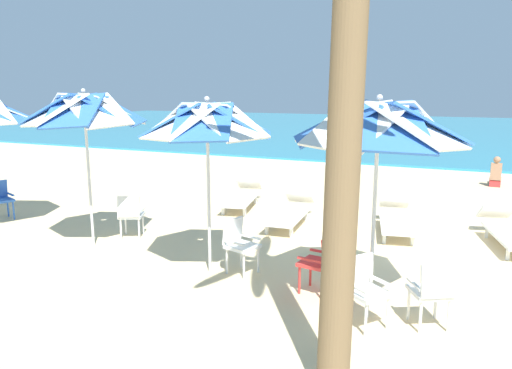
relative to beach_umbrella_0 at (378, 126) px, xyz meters
name	(u,v)px	position (x,y,z in m)	size (l,w,h in m)	color
ground_plane	(431,245)	(0.56, 3.05, -2.42)	(80.00, 80.00, 0.00)	beige
sea	(462,131)	(0.56, 30.35, -2.37)	(80.00, 36.00, 0.10)	teal
surf_foam	(451,172)	(0.56, 12.05, -2.41)	(80.00, 0.70, 0.01)	white
beach_umbrella_0	(378,126)	(0.00, 0.00, 0.00)	(2.26, 2.26, 2.81)	silver
plastic_chair_0	(364,286)	(0.02, -0.57, -1.92)	(0.63, 0.62, 0.87)	white
plastic_chair_1	(321,260)	(-0.72, 0.10, -1.92)	(0.53, 0.50, 0.87)	red
plastic_chair_2	(432,290)	(0.79, -0.35, -1.92)	(0.60, 0.62, 0.87)	white
beach_umbrella_1	(207,122)	(-2.57, 0.19, -0.03)	(2.07, 2.07, 2.77)	silver
plastic_chair_3	(239,242)	(-2.14, 0.37, -1.92)	(0.56, 0.54, 0.87)	white
beach_umbrella_2	(85,111)	(-5.25, 0.50, 0.07)	(2.19, 2.19, 2.89)	silver
plastic_chair_4	(131,213)	(-4.87, 1.14, -1.92)	(0.58, 0.60, 0.87)	white
plastic_chair_6	(0,197)	(-8.44, 1.10, -1.92)	(0.59, 0.57, 0.87)	blue
sun_lounger_0	(509,231)	(1.86, 3.62, -2.14)	(1.11, 2.23, 0.62)	white
sun_lounger_1	(396,218)	(-0.18, 3.67, -2.14)	(1.04, 2.23, 0.62)	white
sun_lounger_2	(290,212)	(-2.35, 3.30, -2.14)	(0.80, 2.19, 0.62)	white
sun_lounger_3	(242,196)	(-3.98, 4.31, -2.14)	(1.07, 2.23, 0.62)	white
palm_tree_2	(351,29)	(0.06, -1.93, 0.95)	(2.57, 2.83, 5.57)	brown
cooler_box	(338,247)	(-0.85, 1.63, -2.22)	(0.50, 0.34, 0.40)	#238C4C
beachgoer_seated	(495,176)	(1.86, 9.87, -2.13)	(0.30, 0.93, 0.92)	red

